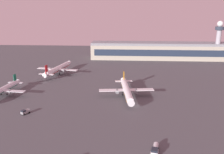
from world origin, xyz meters
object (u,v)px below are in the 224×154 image
airplane_terminal_side (58,69)px  cargo_loader (25,112)px  fuel_truck (155,149)px  airplane_taxiway_distant (127,90)px  airplane_far_stand (2,90)px  control_tower (219,38)px

airplane_terminal_side → cargo_loader: size_ratio=9.14×
airplane_terminal_side → fuel_truck: 119.40m
airplane_taxiway_distant → airplane_terminal_side: bearing=-47.8°
airplane_far_stand → fuel_truck: size_ratio=5.40×
airplane_taxiway_distant → airplane_far_stand: 71.23m
control_tower → fuel_truck: control_tower is taller
airplane_far_stand → airplane_terminal_side: bearing=-104.1°
control_tower → airplane_far_stand: 191.52m
airplane_taxiway_distant → airplane_far_stand: (-71.13, -3.78, -0.45)m
control_tower → fuel_truck: (-75.89, -159.36, -20.42)m
fuel_truck → control_tower: bearing=-102.8°
airplane_far_stand → cargo_loader: size_ratio=7.86×
control_tower → cargo_loader: bearing=-135.7°
cargo_loader → fuel_truck: bearing=-173.2°
control_tower → airplane_taxiway_distant: size_ratio=0.93×
airplane_far_stand → airplane_terminal_side: size_ratio=0.86×
airplane_far_stand → fuel_truck: (81.20, -51.36, -2.09)m
airplane_far_stand → airplane_terminal_side: airplane_terminal_side is taller
control_tower → fuel_truck: size_ratio=5.70×
airplane_taxiway_distant → airplane_far_stand: bearing=-3.5°
control_tower → airplane_far_stand: (-157.09, -108.00, -18.33)m
airplane_taxiway_distant → fuel_truck: (10.08, -55.13, -2.54)m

